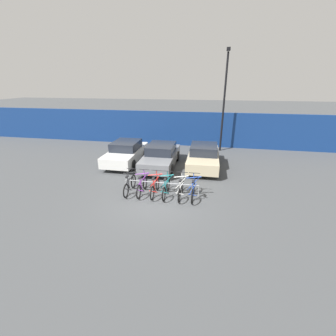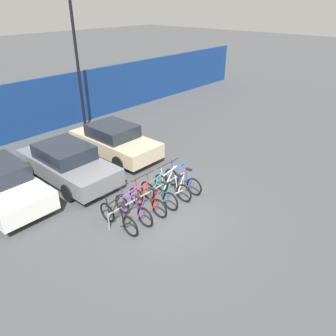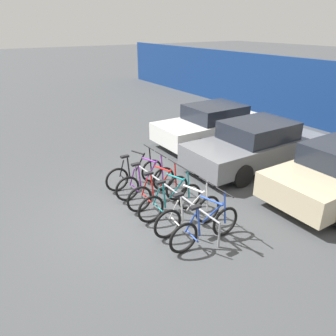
{
  "view_description": "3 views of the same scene",
  "coord_description": "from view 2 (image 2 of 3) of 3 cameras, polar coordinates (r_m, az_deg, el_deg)",
  "views": [
    {
      "loc": [
        2.18,
        -8.67,
        4.98
      ],
      "look_at": [
        0.17,
        2.14,
        0.74
      ],
      "focal_mm": 24.0,
      "sensor_mm": 36.0,
      "label": 1
    },
    {
      "loc": [
        -6.33,
        -5.91,
        6.22
      ],
      "look_at": [
        1.31,
        0.94,
        0.87
      ],
      "focal_mm": 35.0,
      "sensor_mm": 36.0,
      "label": 2
    },
    {
      "loc": [
        5.81,
        -3.04,
        4.08
      ],
      "look_at": [
        -0.18,
        0.81,
        0.92
      ],
      "focal_mm": 35.0,
      "sensor_mm": 36.0,
      "label": 3
    }
  ],
  "objects": [
    {
      "name": "car_beige",
      "position": [
        14.48,
        -9.29,
        4.72
      ],
      "size": [
        1.91,
        4.22,
        1.4
      ],
      "color": "#C1B28E",
      "rests_on": "ground"
    },
    {
      "name": "bike_rack",
      "position": [
        10.85,
        -3.14,
        -4.4
      ],
      "size": [
        3.56,
        0.04,
        0.57
      ],
      "color": "gray",
      "rests_on": "ground"
    },
    {
      "name": "ground_plane",
      "position": [
        10.66,
        -0.93,
        -8.15
      ],
      "size": [
        120.0,
        120.0,
        0.0
      ],
      "primitive_type": "plane",
      "color": "#424447"
    },
    {
      "name": "bicycle_black",
      "position": [
        10.0,
        -8.67,
        -8.58
      ],
      "size": [
        0.68,
        1.71,
        1.05
      ],
      "rotation": [
        0.0,
        0.0,
        0.03
      ],
      "color": "black",
      "rests_on": "ground"
    },
    {
      "name": "bicycle_purple",
      "position": [
        10.31,
        -6.09,
        -7.15
      ],
      "size": [
        0.68,
        1.71,
        1.05
      ],
      "rotation": [
        0.0,
        0.0,
        -0.02
      ],
      "color": "black",
      "rests_on": "ground"
    },
    {
      "name": "bicycle_red",
      "position": [
        10.66,
        -3.59,
        -5.74
      ],
      "size": [
        0.68,
        1.71,
        1.05
      ],
      "rotation": [
        0.0,
        0.0,
        0.0
      ],
      "color": "black",
      "rests_on": "ground"
    },
    {
      "name": "bicycle_white",
      "position": [
        11.41,
        0.75,
        -3.25
      ],
      "size": [
        0.68,
        1.71,
        1.05
      ],
      "rotation": [
        0.0,
        0.0,
        -0.01
      ],
      "color": "black",
      "rests_on": "ground"
    },
    {
      "name": "bicycle_teal",
      "position": [
        10.98,
        -1.62,
        -4.62
      ],
      "size": [
        0.68,
        1.71,
        1.05
      ],
      "rotation": [
        0.0,
        0.0,
        -0.05
      ],
      "color": "black",
      "rests_on": "ground"
    },
    {
      "name": "bicycle_blue",
      "position": [
        11.78,
        2.56,
        -2.2
      ],
      "size": [
        0.68,
        1.71,
        1.05
      ],
      "rotation": [
        0.0,
        0.0,
        0.07
      ],
      "color": "black",
      "rests_on": "ground"
    },
    {
      "name": "lamp_post",
      "position": [
        17.36,
        -15.71,
        18.97
      ],
      "size": [
        0.24,
        0.44,
        7.11
      ],
      "color": "black",
      "rests_on": "ground"
    },
    {
      "name": "car_white",
      "position": [
        12.3,
        -27.26,
        -2.49
      ],
      "size": [
        1.91,
        4.25,
        1.4
      ],
      "color": "silver",
      "rests_on": "ground"
    },
    {
      "name": "car_grey",
      "position": [
        12.89,
        -17.15,
        0.84
      ],
      "size": [
        1.91,
        4.42,
        1.4
      ],
      "color": "slate",
      "rests_on": "ground"
    },
    {
      "name": "hoarding_wall",
      "position": [
        17.35,
        -25.0,
        8.75
      ],
      "size": [
        36.0,
        0.16,
        2.75
      ],
      "primitive_type": "cube",
      "color": "navy",
      "rests_on": "ground"
    }
  ]
}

